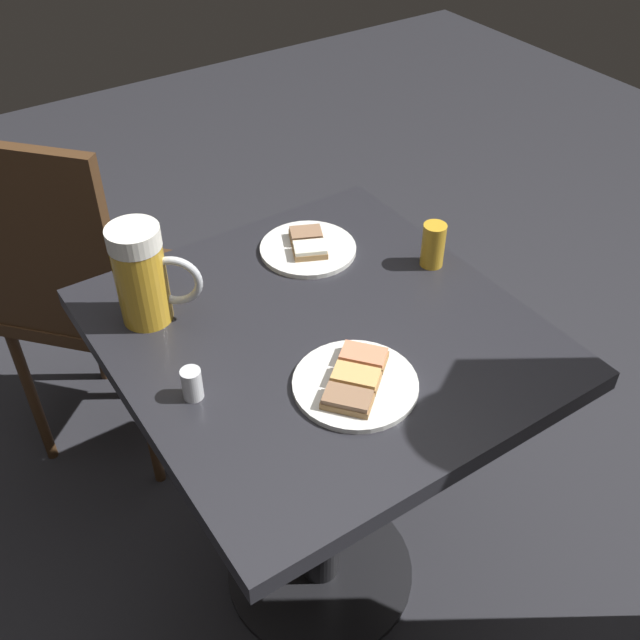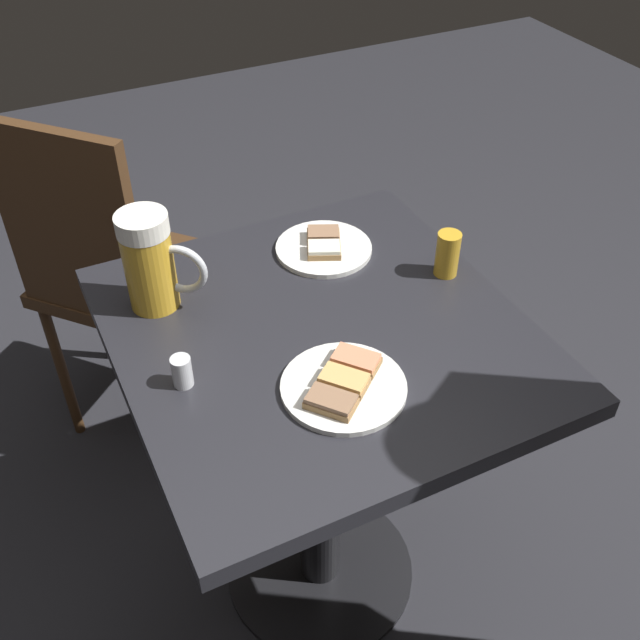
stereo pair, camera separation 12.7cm
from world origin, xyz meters
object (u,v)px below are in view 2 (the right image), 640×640
Objects in this scene: plate_far at (324,247)px; beer_mug at (151,262)px; beer_glass_small at (447,254)px; salt_shaker at (182,372)px; plate_near at (344,385)px; cafe_chair at (111,268)px.

beer_mug is at bearing 3.11° from plate_far.
beer_mug is 0.54m from beer_glass_small.
beer_glass_small is 1.63× the size of salt_shaker.
plate_near is 0.85m from cafe_chair.
beer_mug is 2.10× the size of beer_glass_small.
beer_glass_small is at bearing -0.93° from cafe_chair.
plate_near is at bearing 120.52° from beer_mug.
beer_glass_small is (-0.52, 0.15, -0.05)m from beer_mug.
cafe_chair is (0.21, -0.79, -0.22)m from plate_near.
cafe_chair is at bearing -74.86° from plate_near.
cafe_chair is at bearing -48.68° from beer_glass_small.
beer_mug reaches higher than salt_shaker.
plate_near is 1.06× the size of plate_far.
plate_far is 0.35m from beer_mug.
cafe_chair reaches higher than salt_shaker.
plate_near is at bearing 30.87° from beer_glass_small.
cafe_chair is (-0.01, -0.67, -0.24)m from salt_shaker.
cafe_chair is at bearing -88.17° from beer_mug.
salt_shaker is (0.02, 0.22, -0.07)m from beer_mug.
plate_far is 0.20× the size of cafe_chair.
beer_glass_small is at bearing 135.85° from plate_far.
plate_far is 2.15× the size of beer_glass_small.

